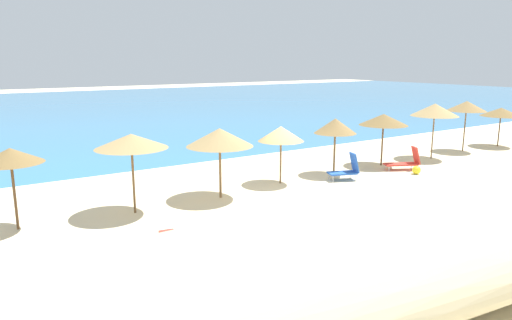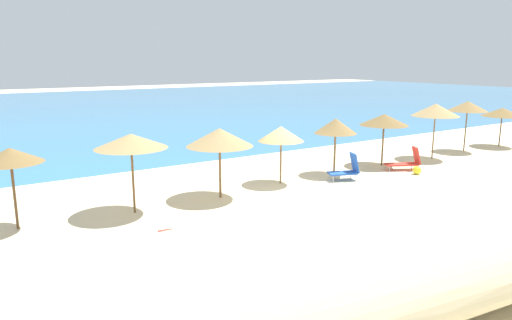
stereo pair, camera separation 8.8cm
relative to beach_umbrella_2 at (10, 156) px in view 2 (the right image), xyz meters
The scene contains 15 objects.
ground_plane 10.61m from the beach_umbrella_2, ahead, with size 160.00×160.00×0.00m, color beige.
sea_water 38.62m from the beach_umbrella_2, 74.49° to the left, with size 160.00×62.84×0.01m, color teal.
beach_umbrella_2 is the anchor object (origin of this frame).
beach_umbrella_3 3.68m from the beach_umbrella_2, ahead, with size 2.48×2.48×2.79m.
beach_umbrella_4 7.08m from the beach_umbrella_2, ahead, with size 2.56×2.56×2.72m.
beach_umbrella_5 10.29m from the beach_umbrella_2, ahead, with size 1.96×1.96×2.49m.
beach_umbrella_6 13.36m from the beach_umbrella_2, ahead, with size 1.95×1.95×2.62m.
beach_umbrella_7 16.69m from the beach_umbrella_2, ahead, with size 2.41×2.41×2.61m.
beach_umbrella_8 20.24m from the beach_umbrella_2, ahead, with size 2.48×2.48×2.97m.
beach_umbrella_9 23.61m from the beach_umbrella_2, ahead, with size 2.22×2.22×2.92m.
beach_umbrella_10 26.85m from the beach_umbrella_2, ahead, with size 2.40×2.40×2.37m.
lounge_chair_0 17.02m from the beach_umbrella_2, ahead, with size 1.77×1.28×1.14m.
lounge_chair_1 13.27m from the beach_umbrella_2, ahead, with size 1.46×1.08×1.22m.
beach_ball 16.86m from the beach_umbrella_2, ahead, with size 0.39×0.39×0.39m, color yellow.
cooler_box 5.48m from the beach_umbrella_2, 45.19° to the right, with size 0.44×0.34×0.31m, color red.
Camera 2 is at (-11.79, -15.21, 5.25)m, focal length 33.25 mm.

